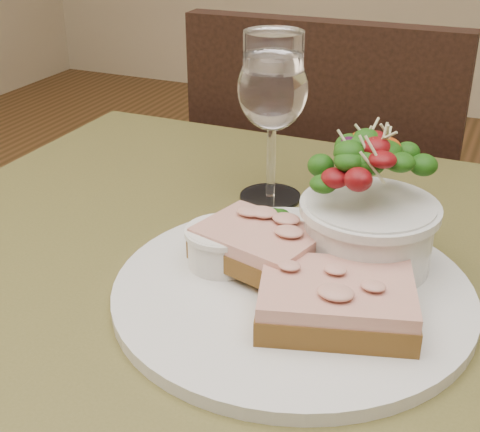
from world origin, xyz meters
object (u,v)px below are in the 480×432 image
at_px(sandwich_back, 259,245).
at_px(ramekin, 222,245).
at_px(wine_glass, 273,94).
at_px(cafe_table, 245,383).
at_px(sandwich_front, 336,301).
at_px(chair_far, 330,311).
at_px(salad_bowl, 370,205).
at_px(dinner_plate, 293,291).

relative_size(sandwich_back, ramekin, 1.97).
bearing_deg(wine_glass, sandwich_back, -72.45).
height_order(cafe_table, wine_glass, wine_glass).
xyz_separation_m(sandwich_front, wine_glass, (-0.14, 0.21, 0.09)).
relative_size(chair_far, sandwich_front, 6.27).
relative_size(chair_far, ramekin, 14.55).
height_order(salad_bowl, wine_glass, wine_glass).
distance_m(cafe_table, ramekin, 0.14).
distance_m(chair_far, sandwich_back, 0.80).
relative_size(sandwich_front, sandwich_back, 1.18).
bearing_deg(chair_far, sandwich_front, 103.31).
bearing_deg(wine_glass, chair_far, 94.42).
distance_m(cafe_table, wine_glass, 0.30).
bearing_deg(sandwich_front, cafe_table, 150.59).
distance_m(cafe_table, salad_bowl, 0.21).
height_order(chair_far, dinner_plate, chair_far).
xyz_separation_m(chair_far, sandwich_front, (0.17, -0.67, 0.49)).
distance_m(dinner_plate, wine_glass, 0.24).
xyz_separation_m(cafe_table, sandwich_back, (0.00, 0.03, 0.14)).
height_order(cafe_table, sandwich_front, sandwich_front).
bearing_deg(dinner_plate, salad_bowl, 52.88).
bearing_deg(cafe_table, sandwich_front, -13.04).
bearing_deg(ramekin, chair_far, 94.97).
xyz_separation_m(ramekin, salad_bowl, (0.12, 0.05, 0.04)).
xyz_separation_m(cafe_table, chair_far, (-0.09, 0.65, -0.36)).
bearing_deg(sandwich_front, sandwich_back, 134.15).
distance_m(cafe_table, chair_far, 0.75).
distance_m(chair_far, sandwich_front, 0.84).
xyz_separation_m(cafe_table, salad_bowl, (0.09, 0.07, 0.17)).
bearing_deg(salad_bowl, ramekin, -155.78).
height_order(cafe_table, dinner_plate, dinner_plate).
distance_m(salad_bowl, wine_glass, 0.19).
relative_size(cafe_table, salad_bowl, 6.30).
bearing_deg(chair_far, sandwich_back, 96.77).
relative_size(cafe_table, wine_glass, 4.57).
xyz_separation_m(cafe_table, wine_glass, (-0.05, 0.19, 0.22)).
xyz_separation_m(dinner_plate, sandwich_front, (0.05, -0.03, 0.02)).
relative_size(chair_far, wine_glass, 5.14).
xyz_separation_m(cafe_table, dinner_plate, (0.04, 0.01, 0.11)).
relative_size(sandwich_front, wine_glass, 0.82).
relative_size(cafe_table, dinner_plate, 2.56).
height_order(cafe_table, salad_bowl, salad_bowl).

